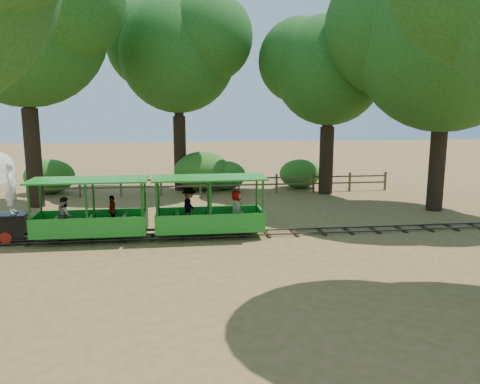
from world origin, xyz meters
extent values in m
plane|color=#A07245|center=(0.00, 0.00, 0.00)|extent=(90.00, 90.00, 0.00)
cube|color=#3F3D3A|center=(0.00, -0.30, 0.08)|extent=(22.00, 0.05, 0.05)
cube|color=#3F3D3A|center=(0.00, 0.30, 0.08)|extent=(22.00, 0.05, 0.05)
cube|color=#382314|center=(0.00, 0.00, 0.03)|extent=(0.12, 1.00, 0.05)
cube|color=#382314|center=(-5.00, 0.00, 0.03)|extent=(0.12, 1.00, 0.05)
cube|color=#382314|center=(5.00, 0.00, 0.03)|extent=(0.12, 1.00, 0.05)
cube|color=black|center=(-7.53, 0.00, 0.68)|extent=(0.95, 0.74, 0.58)
cube|color=black|center=(-7.53, 0.00, 0.99)|extent=(1.00, 0.80, 0.04)
cylinder|color=maroon|center=(-7.64, -0.38, 0.29)|extent=(0.38, 0.06, 0.38)
cylinder|color=maroon|center=(-7.64, 0.38, 0.29)|extent=(0.38, 0.06, 0.38)
imported|color=silver|center=(-7.46, -0.02, 1.87)|extent=(0.53, 0.70, 1.72)
cube|color=#1E8D23|center=(-5.02, 0.00, 0.34)|extent=(3.69, 1.41, 0.11)
cube|color=#135718|center=(-5.02, 0.00, 0.21)|extent=(3.32, 0.54, 0.15)
cube|color=#1E8D23|center=(-5.02, -0.66, 0.66)|extent=(3.69, 0.07, 0.54)
cube|color=#1E8D23|center=(-5.02, 0.66, 0.66)|extent=(3.69, 0.07, 0.54)
cube|color=#1E8D23|center=(-5.02, 0.00, 2.07)|extent=(3.85, 1.57, 0.05)
cylinder|color=#135718|center=(-6.77, -0.64, 1.21)|extent=(0.08, 0.08, 1.74)
cylinder|color=#135718|center=(-6.77, 0.64, 1.21)|extent=(0.08, 0.08, 1.74)
cylinder|color=#135718|center=(-3.26, -0.64, 1.21)|extent=(0.08, 0.08, 1.74)
cylinder|color=#135718|center=(-3.26, 0.64, 1.21)|extent=(0.08, 0.08, 1.74)
cube|color=#135718|center=(-6.12, 0.00, 0.61)|extent=(0.13, 1.19, 0.43)
cube|color=#135718|center=(-5.02, 0.00, 0.61)|extent=(0.13, 1.19, 0.43)
cube|color=#135718|center=(-3.91, 0.00, 0.61)|extent=(0.13, 1.19, 0.43)
cylinder|color=black|center=(-6.20, -0.37, 0.25)|extent=(0.30, 0.07, 0.30)
cylinder|color=black|center=(-6.20, 0.37, 0.25)|extent=(0.30, 0.07, 0.30)
cylinder|color=black|center=(-3.84, -0.37, 0.25)|extent=(0.30, 0.07, 0.30)
cylinder|color=black|center=(-3.84, 0.37, 0.25)|extent=(0.30, 0.07, 0.30)
imported|color=gray|center=(-5.76, -0.34, 0.99)|extent=(0.58, 0.67, 1.19)
imported|color=gray|center=(-4.36, 0.36, 0.93)|extent=(0.41, 0.68, 1.08)
cube|color=#1E8D23|center=(-1.03, 0.00, 0.34)|extent=(3.69, 1.41, 0.11)
cube|color=#135718|center=(-1.03, 0.00, 0.21)|extent=(3.32, 0.54, 0.15)
cube|color=#1E8D23|center=(-1.03, -0.66, 0.66)|extent=(3.69, 0.07, 0.54)
cube|color=#1E8D23|center=(-1.03, 0.66, 0.66)|extent=(3.69, 0.07, 0.54)
cube|color=#1E8D23|center=(-1.03, 0.00, 2.07)|extent=(3.85, 1.57, 0.05)
cylinder|color=#135718|center=(-2.79, -0.64, 1.21)|extent=(0.08, 0.08, 1.74)
cylinder|color=#135718|center=(-2.79, 0.64, 1.21)|extent=(0.08, 0.08, 1.74)
cylinder|color=#135718|center=(0.72, -0.64, 1.21)|extent=(0.08, 0.08, 1.74)
cylinder|color=#135718|center=(0.72, 0.64, 1.21)|extent=(0.08, 0.08, 1.74)
cube|color=#135718|center=(-2.14, 0.00, 0.61)|extent=(0.13, 1.19, 0.43)
cube|color=#135718|center=(-1.03, 0.00, 0.61)|extent=(0.13, 1.19, 0.43)
cube|color=#135718|center=(0.07, 0.00, 0.61)|extent=(0.13, 1.19, 0.43)
cylinder|color=black|center=(-2.21, -0.37, 0.25)|extent=(0.30, 0.07, 0.30)
cylinder|color=black|center=(-2.21, 0.37, 0.25)|extent=(0.30, 0.07, 0.30)
cylinder|color=black|center=(0.15, -0.37, 0.25)|extent=(0.30, 0.07, 0.30)
cylinder|color=black|center=(0.15, 0.37, 0.25)|extent=(0.30, 0.07, 0.30)
imported|color=gray|center=(-1.72, 0.20, 1.05)|extent=(0.69, 0.95, 1.32)
imported|color=gray|center=(-0.12, -0.14, 1.02)|extent=(0.58, 0.71, 1.25)
cylinder|color=#2D2116|center=(-8.50, 6.00, 2.20)|extent=(0.70, 0.70, 4.41)
cylinder|color=#2D2116|center=(-8.50, 6.00, 5.67)|extent=(0.52, 0.53, 2.52)
sphere|color=#1A4A17|center=(-8.50, 6.00, 8.00)|extent=(7.18, 7.18, 7.18)
cylinder|color=#2D2116|center=(-2.00, 9.50, 1.99)|extent=(0.66, 0.66, 3.97)
cylinder|color=#2D2116|center=(-2.00, 9.50, 5.11)|extent=(0.50, 0.50, 2.27)
sphere|color=#1A4A17|center=(-2.00, 9.50, 7.15)|extent=(6.05, 6.05, 6.05)
sphere|color=#1A4A17|center=(-0.49, 8.59, 7.90)|extent=(4.54, 4.54, 4.54)
sphere|color=#1A4A17|center=(-3.36, 10.56, 7.75)|extent=(4.84, 4.84, 4.84)
cylinder|color=#2D2116|center=(5.50, 7.50, 1.73)|extent=(0.72, 0.72, 3.46)
cylinder|color=#2D2116|center=(5.50, 7.50, 4.44)|extent=(0.54, 0.54, 1.98)
sphere|color=#1A4A17|center=(5.50, 7.50, 6.25)|extent=(5.47, 5.47, 5.47)
sphere|color=#1A4A17|center=(6.87, 6.68, 6.94)|extent=(4.10, 4.10, 4.10)
sphere|color=#1A4A17|center=(4.27, 8.46, 6.80)|extent=(4.37, 4.37, 4.37)
cylinder|color=#2D2116|center=(9.00, 3.00, 1.91)|extent=(0.68, 0.68, 3.82)
cylinder|color=#2D2116|center=(9.00, 3.00, 4.91)|extent=(0.51, 0.51, 2.18)
sphere|color=#1A4A17|center=(9.00, 3.00, 7.12)|extent=(7.47, 7.47, 7.47)
sphere|color=#1A4A17|center=(7.32, 4.31, 7.87)|extent=(5.98, 5.98, 5.98)
cube|color=brown|center=(-9.00, 8.00, 0.50)|extent=(0.10, 0.10, 1.00)
cube|color=brown|center=(-7.00, 8.00, 0.50)|extent=(0.10, 0.10, 1.00)
cube|color=brown|center=(-5.00, 8.00, 0.50)|extent=(0.10, 0.10, 1.00)
cube|color=brown|center=(-3.00, 8.00, 0.50)|extent=(0.10, 0.10, 1.00)
cube|color=brown|center=(-1.00, 8.00, 0.50)|extent=(0.10, 0.10, 1.00)
cube|color=brown|center=(1.00, 8.00, 0.50)|extent=(0.10, 0.10, 1.00)
cube|color=brown|center=(3.00, 8.00, 0.50)|extent=(0.10, 0.10, 1.00)
cube|color=brown|center=(5.00, 8.00, 0.50)|extent=(0.10, 0.10, 1.00)
cube|color=brown|center=(7.00, 8.00, 0.50)|extent=(0.10, 0.10, 1.00)
cube|color=brown|center=(9.00, 8.00, 0.50)|extent=(0.10, 0.10, 1.00)
cube|color=brown|center=(0.00, 8.00, 0.80)|extent=(18.00, 0.06, 0.08)
cube|color=brown|center=(0.00, 8.00, 0.45)|extent=(18.00, 0.06, 0.08)
ellipsoid|color=#2D6B1E|center=(-8.75, 9.30, 0.89)|extent=(2.58, 1.98, 1.79)
ellipsoid|color=#2D6B1E|center=(-0.84, 9.30, 1.05)|extent=(3.03, 2.33, 2.10)
ellipsoid|color=#2D6B1E|center=(0.41, 9.30, 0.78)|extent=(2.27, 1.74, 1.57)
ellipsoid|color=#2D6B1E|center=(4.60, 9.30, 0.80)|extent=(2.31, 1.78, 1.60)
camera|label=1|loc=(-2.00, -15.79, 4.46)|focal=35.00mm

